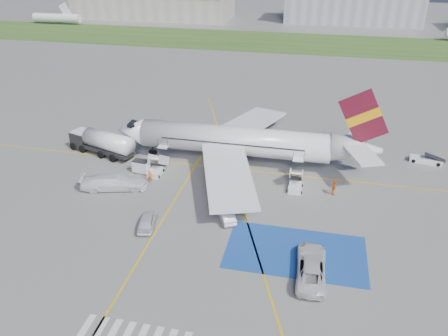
% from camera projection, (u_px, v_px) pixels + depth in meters
% --- Properties ---
extents(ground, '(400.00, 400.00, 0.00)m').
position_uv_depth(ground, '(209.00, 218.00, 49.36)').
color(ground, '#60605E').
rests_on(ground, ground).
extents(grass_strip, '(400.00, 30.00, 0.01)m').
position_uv_depth(grass_strip, '(286.00, 42.00, 131.27)').
color(grass_strip, '#2D4C1E').
rests_on(grass_strip, ground).
extents(taxiway_line_main, '(120.00, 0.20, 0.01)m').
position_uv_depth(taxiway_line_main, '(231.00, 169.00, 59.70)').
color(taxiway_line_main, gold).
rests_on(taxiway_line_main, ground).
extents(taxiway_line_cross, '(0.20, 60.00, 0.01)m').
position_uv_depth(taxiway_line_cross, '(133.00, 269.00, 41.69)').
color(taxiway_line_cross, gold).
rests_on(taxiway_line_cross, ground).
extents(taxiway_line_diag, '(20.71, 56.45, 0.01)m').
position_uv_depth(taxiway_line_diag, '(231.00, 169.00, 59.70)').
color(taxiway_line_diag, gold).
rests_on(taxiway_line_diag, ground).
extents(staging_box, '(14.00, 8.00, 0.01)m').
position_uv_depth(staging_box, '(296.00, 252.00, 44.00)').
color(staging_box, navy).
rests_on(staging_box, ground).
extents(terminal_west, '(60.00, 22.00, 10.00)m').
position_uv_depth(terminal_west, '(154.00, 4.00, 169.58)').
color(terminal_west, gray).
rests_on(terminal_west, ground).
extents(terminal_centre, '(48.00, 18.00, 12.00)m').
position_uv_depth(terminal_centre, '(353.00, 5.00, 159.14)').
color(terminal_centre, gray).
rests_on(terminal_centre, ground).
extents(airliner, '(36.81, 32.95, 11.92)m').
position_uv_depth(airliner, '(245.00, 141.00, 59.55)').
color(airliner, silver).
rests_on(airliner, ground).
extents(airstairs_fwd, '(1.90, 5.20, 3.60)m').
position_uv_depth(airstairs_fwd, '(156.00, 169.00, 58.38)').
color(airstairs_fwd, silver).
rests_on(airstairs_fwd, ground).
extents(airstairs_aft, '(1.90, 5.20, 3.60)m').
position_uv_depth(airstairs_aft, '(295.00, 184.00, 54.86)').
color(airstairs_aft, silver).
rests_on(airstairs_aft, ground).
extents(fuel_tanker, '(10.85, 5.86, 3.59)m').
position_uv_depth(fuel_tanker, '(102.00, 144.00, 63.22)').
color(fuel_tanker, black).
rests_on(fuel_tanker, ground).
extents(gpu_cart, '(2.28, 1.61, 1.78)m').
position_uv_depth(gpu_cart, '(141.00, 167.00, 58.50)').
color(gpu_cart, silver).
rests_on(gpu_cart, ground).
extents(belt_loader, '(4.74, 2.24, 1.38)m').
position_uv_depth(belt_loader, '(426.00, 160.00, 61.27)').
color(belt_loader, silver).
rests_on(belt_loader, ground).
extents(car_silver_a, '(2.58, 4.66, 1.50)m').
position_uv_depth(car_silver_a, '(147.00, 221.00, 47.52)').
color(car_silver_a, silver).
rests_on(car_silver_a, ground).
extents(car_silver_b, '(3.19, 4.26, 1.34)m').
position_uv_depth(car_silver_b, '(226.00, 214.00, 48.81)').
color(car_silver_b, '#B3B5BB').
rests_on(car_silver_b, ground).
extents(van_white_a, '(2.92, 6.00, 2.22)m').
position_uv_depth(van_white_a, '(311.00, 264.00, 40.66)').
color(van_white_a, silver).
rests_on(van_white_a, ground).
extents(van_white_b, '(6.76, 4.07, 2.47)m').
position_uv_depth(van_white_b, '(114.00, 180.00, 54.48)').
color(van_white_b, silver).
rests_on(van_white_b, ground).
extents(crew_fwd, '(0.69, 0.56, 1.65)m').
position_uv_depth(crew_fwd, '(150.00, 177.00, 56.08)').
color(crew_fwd, '#DC5B0B').
rests_on(crew_fwd, ground).
extents(crew_nose, '(0.97, 0.98, 1.60)m').
position_uv_depth(crew_nose, '(118.00, 157.00, 61.22)').
color(crew_nose, orange).
rests_on(crew_nose, ground).
extents(crew_aft, '(0.54, 1.16, 1.94)m').
position_uv_depth(crew_aft, '(334.00, 188.00, 53.28)').
color(crew_aft, '#E65D0C').
rests_on(crew_aft, ground).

